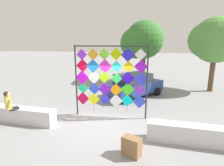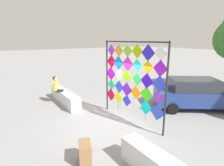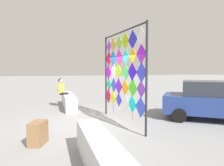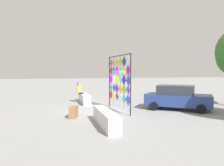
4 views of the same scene
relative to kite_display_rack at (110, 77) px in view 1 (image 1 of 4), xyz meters
The scene contains 9 objects.
ground 2.28m from the kite_display_rack, 96.08° to the right, with size 120.00×120.00×0.00m, color gray.
plaza_ledge_left 4.39m from the kite_display_rack, 156.04° to the right, with size 3.22×0.53×0.70m, color silver.
plaza_ledge_right 4.19m from the kite_display_rack, 25.40° to the right, with size 3.22×0.53×0.70m, color silver.
kite_display_rack is the anchor object (origin of this frame).
seated_vendor 4.52m from the kite_display_rack, 153.60° to the right, with size 0.69×0.75×1.55m.
parked_car 3.94m from the kite_display_rack, 79.71° to the left, with size 3.77×4.24×1.56m.
cardboard_box_large 3.65m from the kite_display_rack, 63.25° to the right, with size 0.59×0.34×0.63m, color olive.
tree_broadleaf 8.69m from the kite_display_rack, 85.39° to the left, with size 3.90×3.53×5.46m.
tree_palm_like 9.10m from the kite_display_rack, 47.74° to the left, with size 3.43×3.45×5.36m.
Camera 1 is at (2.26, -6.96, 3.55)m, focal length 29.04 mm.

